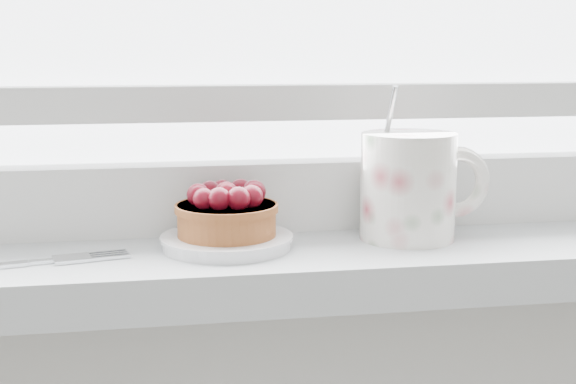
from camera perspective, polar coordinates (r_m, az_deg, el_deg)
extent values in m
cube|color=silver|center=(0.77, -0.55, -5.14)|extent=(1.60, 0.20, 0.04)
cube|color=silver|center=(0.83, -1.36, -0.18)|extent=(1.30, 0.05, 0.07)
cube|color=silver|center=(0.81, -1.39, 6.41)|extent=(1.30, 0.04, 0.04)
cylinder|color=white|center=(0.75, -4.36, -3.54)|extent=(0.12, 0.12, 0.01)
cylinder|color=brown|center=(0.75, -4.38, -1.98)|extent=(0.09, 0.09, 0.03)
cylinder|color=brown|center=(0.74, -4.39, -1.12)|extent=(0.10, 0.10, 0.01)
sphere|color=#47050E|center=(0.74, -4.41, -0.13)|extent=(0.02, 0.02, 0.02)
sphere|color=#47050E|center=(0.75, -2.43, 0.01)|extent=(0.02, 0.02, 0.02)
sphere|color=#47050E|center=(0.76, -3.40, 0.15)|extent=(0.02, 0.02, 0.02)
sphere|color=#47050E|center=(0.77, -4.71, 0.13)|extent=(0.02, 0.02, 0.02)
sphere|color=#47050E|center=(0.76, -5.59, 0.02)|extent=(0.02, 0.02, 0.02)
sphere|color=#47050E|center=(0.74, -6.42, -0.21)|extent=(0.02, 0.02, 0.02)
sphere|color=#47050E|center=(0.73, -6.01, -0.50)|extent=(0.02, 0.02, 0.02)
sphere|color=#47050E|center=(0.72, -4.92, -0.51)|extent=(0.02, 0.02, 0.02)
sphere|color=#47050E|center=(0.72, -3.55, -0.48)|extent=(0.02, 0.02, 0.02)
sphere|color=#47050E|center=(0.73, -2.60, -0.33)|extent=(0.02, 0.02, 0.02)
cylinder|color=white|center=(0.78, 8.52, 0.40)|extent=(0.10, 0.10, 0.10)
cylinder|color=black|center=(0.78, 8.61, 3.85)|extent=(0.08, 0.08, 0.01)
torus|color=white|center=(0.80, 11.85, 0.68)|extent=(0.07, 0.02, 0.07)
cylinder|color=silver|center=(0.79, 7.23, 5.26)|extent=(0.01, 0.03, 0.06)
cube|color=silver|center=(0.73, -17.11, -4.75)|extent=(0.02, 0.01, 0.00)
cube|color=silver|center=(0.73, -15.12, -4.59)|extent=(0.04, 0.03, 0.00)
cube|color=silver|center=(0.73, -12.52, -4.59)|extent=(0.04, 0.01, 0.00)
cube|color=silver|center=(0.73, -12.61, -4.46)|extent=(0.04, 0.01, 0.00)
cube|color=silver|center=(0.74, -12.70, -4.33)|extent=(0.04, 0.01, 0.00)
cube|color=silver|center=(0.75, -12.79, -4.21)|extent=(0.04, 0.01, 0.00)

